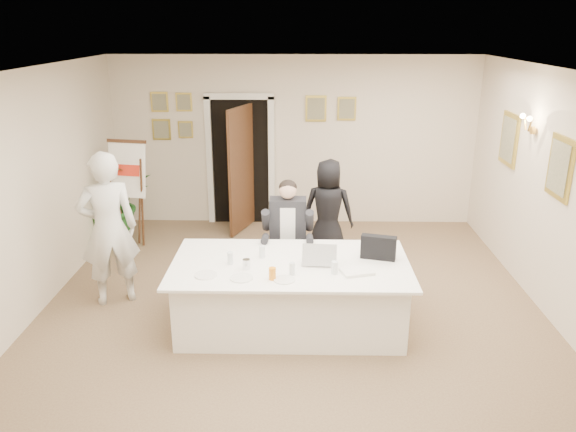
# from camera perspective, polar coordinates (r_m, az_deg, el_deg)

# --- Properties ---
(floor) EXTENTS (7.00, 7.00, 0.00)m
(floor) POSITION_cam_1_polar(r_m,az_deg,el_deg) (6.59, 0.32, -10.75)
(floor) COLOR brown
(floor) RESTS_ON ground
(ceiling) EXTENTS (6.00, 7.00, 0.02)m
(ceiling) POSITION_cam_1_polar(r_m,az_deg,el_deg) (5.73, 0.37, 14.32)
(ceiling) COLOR white
(ceiling) RESTS_ON wall_back
(wall_back) EXTENTS (6.00, 0.10, 2.80)m
(wall_back) POSITION_cam_1_polar(r_m,az_deg,el_deg) (9.40, 0.65, 7.56)
(wall_back) COLOR beige
(wall_back) RESTS_ON floor
(wall_left) EXTENTS (0.10, 7.00, 2.80)m
(wall_left) POSITION_cam_1_polar(r_m,az_deg,el_deg) (6.75, -26.03, 0.97)
(wall_left) COLOR beige
(wall_left) RESTS_ON floor
(wall_right) EXTENTS (0.10, 7.00, 2.80)m
(wall_right) POSITION_cam_1_polar(r_m,az_deg,el_deg) (6.69, 27.00, 0.65)
(wall_right) COLOR beige
(wall_right) RESTS_ON floor
(doorway) EXTENTS (1.14, 0.86, 2.20)m
(doorway) POSITION_cam_1_polar(r_m,az_deg,el_deg) (9.35, -4.81, 5.20)
(doorway) COLOR black
(doorway) RESTS_ON floor
(pictures_back_wall) EXTENTS (3.40, 0.06, 0.80)m
(pictures_back_wall) POSITION_cam_1_polar(r_m,az_deg,el_deg) (9.33, -4.34, 10.23)
(pictures_back_wall) COLOR gold
(pictures_back_wall) RESTS_ON wall_back
(pictures_right_wall) EXTENTS (0.06, 2.20, 0.80)m
(pictures_right_wall) POSITION_cam_1_polar(r_m,az_deg,el_deg) (7.65, 23.47, 5.99)
(pictures_right_wall) COLOR gold
(pictures_right_wall) RESTS_ON wall_right
(wall_sconce) EXTENTS (0.20, 0.30, 0.24)m
(wall_sconce) POSITION_cam_1_polar(r_m,az_deg,el_deg) (7.56, 23.32, 8.59)
(wall_sconce) COLOR gold
(wall_sconce) RESTS_ON wall_right
(conference_table) EXTENTS (2.62, 1.40, 0.78)m
(conference_table) POSITION_cam_1_polar(r_m,az_deg,el_deg) (6.35, 0.25, -7.92)
(conference_table) COLOR white
(conference_table) RESTS_ON floor
(seated_man) EXTENTS (0.69, 0.73, 1.46)m
(seated_man) POSITION_cam_1_polar(r_m,az_deg,el_deg) (7.09, -0.02, -1.97)
(seated_man) COLOR black
(seated_man) RESTS_ON floor
(flip_chart) EXTENTS (0.59, 0.41, 1.64)m
(flip_chart) POSITION_cam_1_polar(r_m,az_deg,el_deg) (8.75, -15.50, 1.65)
(flip_chart) COLOR #3A2312
(flip_chart) RESTS_ON floor
(standing_man) EXTENTS (0.82, 0.70, 1.89)m
(standing_man) POSITION_cam_1_polar(r_m,az_deg,el_deg) (7.01, -17.78, -1.28)
(standing_man) COLOR silver
(standing_man) RESTS_ON floor
(standing_woman) EXTENTS (0.80, 0.60, 1.48)m
(standing_woman) POSITION_cam_1_polar(r_m,az_deg,el_deg) (8.02, 4.10, 0.59)
(standing_woman) COLOR black
(standing_woman) RESTS_ON floor
(potted_palm) EXTENTS (1.52, 1.45, 1.31)m
(potted_palm) POSITION_cam_1_polar(r_m,az_deg,el_deg) (9.09, -17.38, 1.42)
(potted_palm) COLOR #206222
(potted_palm) RESTS_ON floor
(laptop) EXTENTS (0.39, 0.40, 0.28)m
(laptop) POSITION_cam_1_polar(r_m,az_deg,el_deg) (6.16, 3.17, -3.49)
(laptop) COLOR #B7BABC
(laptop) RESTS_ON conference_table
(laptop_bag) EXTENTS (0.40, 0.20, 0.27)m
(laptop_bag) POSITION_cam_1_polar(r_m,az_deg,el_deg) (6.32, 9.17, -3.17)
(laptop_bag) COLOR black
(laptop_bag) RESTS_ON conference_table
(paper_stack) EXTENTS (0.38, 0.31, 0.03)m
(paper_stack) POSITION_cam_1_polar(r_m,az_deg,el_deg) (5.98, 7.01, -5.61)
(paper_stack) COLOR white
(paper_stack) RESTS_ON conference_table
(plate_left) EXTENTS (0.30, 0.30, 0.01)m
(plate_left) POSITION_cam_1_polar(r_m,az_deg,el_deg) (5.94, -8.35, -5.95)
(plate_left) COLOR white
(plate_left) RESTS_ON conference_table
(plate_mid) EXTENTS (0.25, 0.25, 0.01)m
(plate_mid) POSITION_cam_1_polar(r_m,az_deg,el_deg) (5.83, -4.75, -6.29)
(plate_mid) COLOR white
(plate_mid) RESTS_ON conference_table
(plate_near) EXTENTS (0.28, 0.28, 0.01)m
(plate_near) POSITION_cam_1_polar(r_m,az_deg,el_deg) (5.78, -0.37, -6.49)
(plate_near) COLOR white
(plate_near) RESTS_ON conference_table
(glass_a) EXTENTS (0.08, 0.08, 0.14)m
(glass_a) POSITION_cam_1_polar(r_m,az_deg,el_deg) (6.16, -5.89, -4.28)
(glass_a) COLOR silver
(glass_a) RESTS_ON conference_table
(glass_b) EXTENTS (0.07, 0.07, 0.14)m
(glass_b) POSITION_cam_1_polar(r_m,az_deg,el_deg) (5.87, 0.43, -5.39)
(glass_b) COLOR silver
(glass_b) RESTS_ON conference_table
(glass_c) EXTENTS (0.07, 0.07, 0.14)m
(glass_c) POSITION_cam_1_polar(r_m,az_deg,el_deg) (5.91, 4.75, -5.26)
(glass_c) COLOR silver
(glass_c) RESTS_ON conference_table
(glass_d) EXTENTS (0.08, 0.08, 0.14)m
(glass_d) POSITION_cam_1_polar(r_m,az_deg,el_deg) (6.30, -2.65, -3.64)
(glass_d) COLOR silver
(glass_d) RESTS_ON conference_table
(oj_glass) EXTENTS (0.08, 0.08, 0.13)m
(oj_glass) POSITION_cam_1_polar(r_m,az_deg,el_deg) (5.77, -1.60, -5.88)
(oj_glass) COLOR orange
(oj_glass) RESTS_ON conference_table
(steel_jug) EXTENTS (0.09, 0.09, 0.11)m
(steel_jug) POSITION_cam_1_polar(r_m,az_deg,el_deg) (6.03, -4.25, -4.90)
(steel_jug) COLOR silver
(steel_jug) RESTS_ON conference_table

